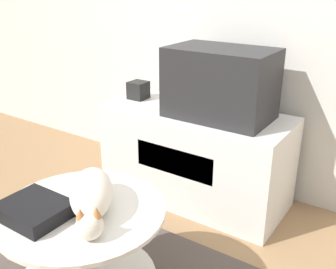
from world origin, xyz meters
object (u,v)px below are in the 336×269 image
Objects in this scene: tv at (220,83)px; cat at (91,195)px; speaker at (138,90)px; dvd_box at (35,210)px.

tv is 1.09m from cat.
speaker reaches higher than cat.
speaker is 1.27m from cat.
cat is (-0.01, -1.07, -0.22)m from tv.
cat is at bearing 45.87° from dvd_box.
dvd_box is 0.60× the size of cat.
dvd_box is at bearing -86.14° from cat.
tv is 2.33× the size of dvd_box.
cat is at bearing -90.61° from tv.
dvd_box is at bearing -97.66° from tv.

